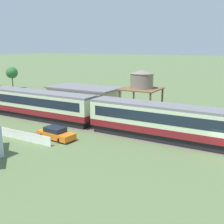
{
  "coord_description": "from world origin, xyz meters",
  "views": [
    {
      "loc": [
        3.42,
        -27.58,
        10.35
      ],
      "look_at": [
        -14.57,
        3.72,
        1.84
      ],
      "focal_mm": 45.0,
      "sensor_mm": 36.0,
      "label": 1
    }
  ],
  "objects_px": {
    "station_building": "(84,97)",
    "yard_tree_0": "(12,73)",
    "passenger_train": "(96,111)",
    "parked_car_orange": "(56,133)",
    "water_tower": "(142,81)"
  },
  "relations": [
    {
      "from": "passenger_train",
      "to": "station_building",
      "type": "distance_m",
      "value": 12.58
    },
    {
      "from": "station_building",
      "to": "passenger_train",
      "type": "bearing_deg",
      "value": -47.47
    },
    {
      "from": "station_building",
      "to": "parked_car_orange",
      "type": "distance_m",
      "value": 16.62
    },
    {
      "from": "water_tower",
      "to": "yard_tree_0",
      "type": "bearing_deg",
      "value": 164.87
    },
    {
      "from": "passenger_train",
      "to": "yard_tree_0",
      "type": "height_order",
      "value": "yard_tree_0"
    },
    {
      "from": "passenger_train",
      "to": "yard_tree_0",
      "type": "bearing_deg",
      "value": 153.02
    },
    {
      "from": "passenger_train",
      "to": "station_building",
      "type": "xyz_separation_m",
      "value": [
        -8.5,
        9.27,
        -0.4
      ]
    },
    {
      "from": "station_building",
      "to": "yard_tree_0",
      "type": "xyz_separation_m",
      "value": [
        -28.47,
        9.55,
        2.09
      ]
    },
    {
      "from": "passenger_train",
      "to": "station_building",
      "type": "bearing_deg",
      "value": 132.53
    },
    {
      "from": "passenger_train",
      "to": "yard_tree_0",
      "type": "xyz_separation_m",
      "value": [
        -36.97,
        18.82,
        1.69
      ]
    },
    {
      "from": "water_tower",
      "to": "parked_car_orange",
      "type": "height_order",
      "value": "water_tower"
    },
    {
      "from": "parked_car_orange",
      "to": "yard_tree_0",
      "type": "xyz_separation_m",
      "value": [
        -35.3,
        24.65,
        3.29
      ]
    },
    {
      "from": "water_tower",
      "to": "passenger_train",
      "type": "bearing_deg",
      "value": -108.01
    },
    {
      "from": "passenger_train",
      "to": "parked_car_orange",
      "type": "bearing_deg",
      "value": -105.94
    },
    {
      "from": "water_tower",
      "to": "yard_tree_0",
      "type": "relative_size",
      "value": 1.3
    }
  ]
}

